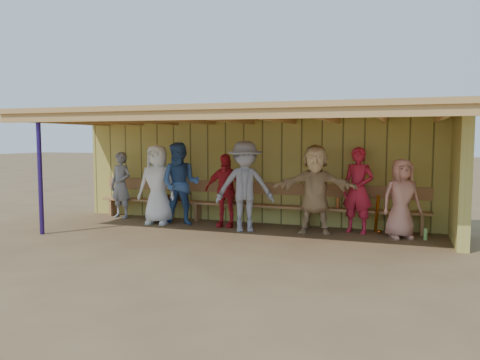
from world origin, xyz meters
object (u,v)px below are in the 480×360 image
at_px(player_a, 121,185).
at_px(player_b, 157,184).
at_px(bench, 251,200).
at_px(player_c, 180,184).
at_px(player_f, 315,189).
at_px(player_g, 358,190).
at_px(player_e, 245,186).
at_px(player_h, 401,199).
at_px(player_d, 225,190).

distance_m(player_a, player_b, 1.28).
height_order(player_b, bench, player_b).
distance_m(player_a, player_c, 1.81).
bearing_deg(player_c, player_b, 174.80).
bearing_deg(player_f, player_g, 13.75).
distance_m(player_b, player_f, 3.54).
bearing_deg(player_b, bench, 14.00).
bearing_deg(player_b, player_f, -4.60).
height_order(player_e, player_f, player_e).
relative_size(player_b, bench, 0.23).
distance_m(player_c, player_f, 2.99).
xyz_separation_m(player_g, player_h, (0.84, -0.25, -0.11)).
xyz_separation_m(player_c, player_f, (2.99, 0.02, -0.02)).
bearing_deg(player_b, player_a, 156.18).
relative_size(player_a, player_g, 0.91).
bearing_deg(player_d, player_c, -173.04).
height_order(player_d, player_g, player_g).
relative_size(player_g, player_h, 1.14).
relative_size(player_d, player_e, 0.85).
height_order(player_b, player_e, player_e).
xyz_separation_m(player_h, bench, (-3.20, 0.56, -0.24)).
height_order(player_e, bench, player_e).
relative_size(player_d, player_h, 1.03).
xyz_separation_m(player_g, bench, (-2.36, 0.31, -0.35)).
distance_m(player_b, player_e, 2.13).
height_order(player_d, player_f, player_f).
height_order(player_a, bench, player_a).
distance_m(player_b, player_d, 1.58).
height_order(player_d, player_e, player_e).
relative_size(player_f, player_g, 1.03).
bearing_deg(player_e, player_b, 152.06).
bearing_deg(player_g, bench, -171.76).
bearing_deg(player_h, player_f, 158.65).
height_order(player_f, player_h, player_f).
height_order(player_c, player_d, player_c).
height_order(player_a, player_c, player_c).
xyz_separation_m(player_c, player_e, (1.57, -0.20, 0.02)).
bearing_deg(player_f, bench, 148.49).
bearing_deg(player_f, player_e, 179.72).
bearing_deg(player_a, player_c, -1.47).
bearing_deg(player_g, player_f, -141.67).
bearing_deg(player_c, player_f, -9.27).
relative_size(player_a, player_d, 1.01).
xyz_separation_m(player_b, player_h, (5.19, 0.15, -0.12)).
bearing_deg(player_f, player_b, 172.01).
distance_m(player_e, player_g, 2.29).
xyz_separation_m(player_f, player_g, (0.81, 0.34, -0.03)).
height_order(player_a, player_g, player_g).
bearing_deg(player_d, player_a, 175.49).
xyz_separation_m(player_e, player_f, (1.41, 0.22, -0.03)).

